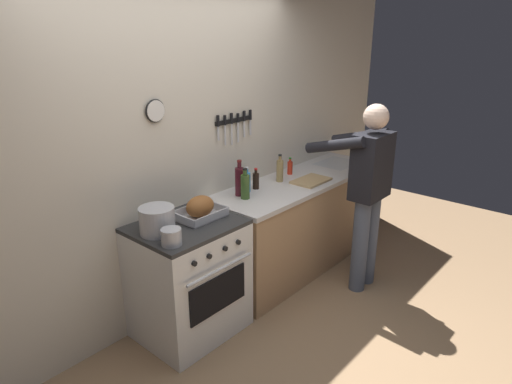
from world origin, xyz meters
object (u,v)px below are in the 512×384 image
bottle_olive_oil (245,186)px  bottle_dish_soap (247,181)px  stock_pot (157,220)px  bottle_vinegar (280,170)px  stove (189,279)px  person_cook (367,187)px  bottle_hot_sauce (290,167)px  saucepan (171,237)px  roasting_pan (200,208)px  bottle_soy_sauce (256,180)px  bottle_wine_red (240,181)px  cutting_board (311,181)px

bottle_olive_oil → bottle_dish_soap: size_ratio=1.19×
stock_pot → bottle_vinegar: (1.44, 0.07, 0.01)m
stove → bottle_dish_soap: bearing=9.9°
person_cook → bottle_hot_sauce: size_ratio=10.02×
stock_pot → bottle_dish_soap: 1.04m
bottle_vinegar → bottle_olive_oil: bottle_olive_oil is taller
stove → stock_pot: stock_pot is taller
person_cook → bottle_dish_soap: size_ratio=7.62×
saucepan → bottle_vinegar: bottle_vinegar is taller
stove → stock_pot: (-0.23, 0.03, 0.54)m
bottle_hot_sauce → stove: bearing=-173.6°
stock_pot → bottle_vinegar: bearing=2.8°
person_cook → stock_pot: person_cook is taller
roasting_pan → bottle_soy_sauce: (0.76, 0.12, 0.00)m
saucepan → bottle_hot_sauce: size_ratio=0.81×
bottle_vinegar → bottle_wine_red: 0.52m
bottle_soy_sauce → person_cook: bearing=-54.6°
bottle_dish_soap → bottle_soy_sauce: bearing=-7.7°
stock_pot → bottle_vinegar: 1.44m
roasting_pan → bottle_wine_red: size_ratio=1.15×
bottle_vinegar → bottle_olive_oil: bearing=-173.1°
saucepan → bottle_olive_oil: bearing=13.0°
person_cook → bottle_wine_red: size_ratio=5.41×
cutting_board → bottle_vinegar: (-0.18, 0.23, 0.10)m
person_cook → cutting_board: 0.54m
person_cook → saucepan: size_ratio=12.37×
roasting_pan → stock_pot: (-0.37, 0.02, 0.02)m
stove → roasting_pan: 0.55m
bottle_wine_red → bottle_hot_sauce: bearing=3.2°
bottle_vinegar → bottle_dish_soap: 0.41m
roasting_pan → stove: bearing=-177.2°
stove → cutting_board: (1.40, -0.13, 0.46)m
stock_pot → saucepan: size_ratio=1.81×
stock_pot → cutting_board: (1.62, -0.15, -0.08)m
saucepan → bottle_hot_sauce: (1.73, 0.35, 0.01)m
bottle_hot_sauce → bottle_wine_red: size_ratio=0.54×
bottle_wine_red → bottle_dish_soap: bearing=10.4°
bottle_olive_oil → saucepan: bearing=-167.0°
cutting_board → bottle_dish_soap: 0.65m
bottle_olive_oil → bottle_wine_red: bearing=73.4°
stove → roasting_pan: roasting_pan is taller
bottle_soy_sauce → bottle_vinegar: bottle_vinegar is taller
bottle_olive_oil → bottle_hot_sauce: bearing=9.3°
bottle_olive_oil → roasting_pan: bearing=-177.1°
stove → bottle_hot_sauce: bottle_hot_sauce is taller
person_cook → bottle_dish_soap: (-0.66, 0.80, 0.04)m
stove → saucepan: 0.61m
bottle_dish_soap → bottle_olive_oil: bearing=-141.8°
bottle_soy_sauce → bottle_wine_red: size_ratio=0.61×
person_cook → bottle_olive_oil: person_cook is taller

